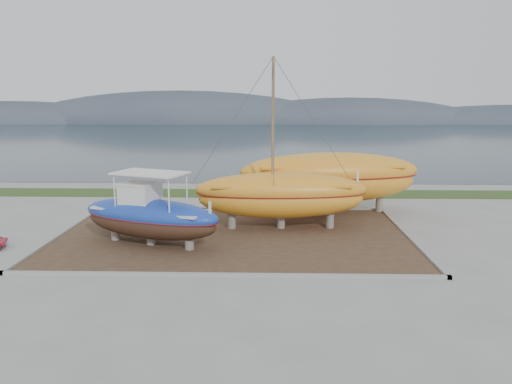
# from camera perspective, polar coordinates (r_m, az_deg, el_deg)

# --- Properties ---
(ground) EXTENTS (140.00, 140.00, 0.00)m
(ground) POSITION_cam_1_polar(r_m,az_deg,el_deg) (22.53, -3.34, -7.78)
(ground) COLOR gray
(ground) RESTS_ON ground
(dirt_patch) EXTENTS (18.00, 12.00, 0.06)m
(dirt_patch) POSITION_cam_1_polar(r_m,az_deg,el_deg) (26.33, -2.60, -4.95)
(dirt_patch) COLOR #422D1E
(dirt_patch) RESTS_ON ground
(curb_frame) EXTENTS (18.60, 12.60, 0.15)m
(curb_frame) POSITION_cam_1_polar(r_m,az_deg,el_deg) (26.31, -2.60, -4.85)
(curb_frame) COLOR gray
(curb_frame) RESTS_ON ground
(grass_strip) EXTENTS (44.00, 3.00, 0.08)m
(grass_strip) POSITION_cam_1_polar(r_m,az_deg,el_deg) (37.50, -1.33, -0.15)
(grass_strip) COLOR #284219
(grass_strip) RESTS_ON ground
(sea) EXTENTS (260.00, 100.00, 0.04)m
(sea) POSITION_cam_1_polar(r_m,az_deg,el_deg) (91.57, 0.40, 6.33)
(sea) COLOR #192932
(sea) RESTS_ON ground
(mountain_ridge) EXTENTS (200.00, 36.00, 20.00)m
(mountain_ridge) POSITION_cam_1_polar(r_m,az_deg,el_deg) (146.45, 0.85, 8.02)
(mountain_ridge) COLOR #333D49
(mountain_ridge) RESTS_ON ground
(blue_caique) EXTENTS (7.75, 4.82, 3.57)m
(blue_caique) POSITION_cam_1_polar(r_m,az_deg,el_deg) (24.71, -12.02, -1.88)
(blue_caique) COLOR #1B3CA8
(blue_caique) RESTS_ON dirt_patch
(white_dinghy) EXTENTS (3.94, 1.86, 1.14)m
(white_dinghy) POSITION_cam_1_polar(r_m,az_deg,el_deg) (28.60, -13.63, -2.73)
(white_dinghy) COLOR silver
(white_dinghy) RESTS_ON dirt_patch
(orange_sailboat) EXTENTS (9.53, 3.24, 9.19)m
(orange_sailboat) POSITION_cam_1_polar(r_m,az_deg,el_deg) (26.83, 2.96, 5.42)
(orange_sailboat) COLOR orange
(orange_sailboat) RESTS_ON dirt_patch
(orange_bare_hull) EXTENTS (11.51, 4.78, 3.66)m
(orange_bare_hull) POSITION_cam_1_polar(r_m,az_deg,el_deg) (31.17, 8.42, 0.94)
(orange_bare_hull) COLOR orange
(orange_bare_hull) RESTS_ON dirt_patch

